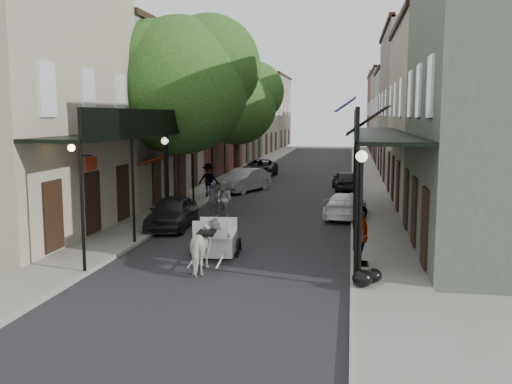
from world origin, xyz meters
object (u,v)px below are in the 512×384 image
at_px(lamppost_right_far, 356,160).
at_px(pedestrian_walking, 224,199).
at_px(tree_far, 242,100).
at_px(car_right_near, 345,205).
at_px(tree_near, 189,80).
at_px(pedestrian_sidewalk_left, 209,180).
at_px(lamppost_left, 166,178).
at_px(car_left_far, 259,168).
at_px(car_right_far, 346,180).
at_px(carriage, 217,224).
at_px(car_left_near, 172,212).
at_px(pedestrian_sidewalk_right, 362,236).
at_px(car_left_mid, 244,180).
at_px(horse, 206,246).
at_px(lamppost_right_near, 360,216).

height_order(lamppost_right_far, pedestrian_walking, lamppost_right_far).
height_order(tree_far, car_right_near, tree_far).
bearing_deg(tree_near, pedestrian_sidewalk_left, 90.95).
bearing_deg(lamppost_left, tree_near, 91.34).
bearing_deg(car_left_far, pedestrian_sidewalk_left, -93.54).
height_order(pedestrian_walking, car_right_far, pedestrian_walking).
relative_size(pedestrian_walking, car_left_far, 0.35).
height_order(carriage, car_left_near, carriage).
height_order(pedestrian_walking, car_right_near, pedestrian_walking).
xyz_separation_m(lamppost_right_far, car_left_far, (-7.29, 7.72, -1.35)).
relative_size(pedestrian_sidewalk_left, car_left_near, 0.47).
height_order(pedestrian_walking, pedestrian_sidewalk_right, pedestrian_sidewalk_right).
bearing_deg(lamppost_left, car_right_near, 21.29).
height_order(car_left_near, car_left_far, car_left_far).
bearing_deg(pedestrian_sidewalk_right, tree_near, 39.14).
bearing_deg(car_right_near, car_left_mid, -45.67).
height_order(tree_near, car_left_far, tree_near).
distance_m(tree_near, car_left_mid, 9.23).
bearing_deg(lamppost_right_far, horse, -103.68).
bearing_deg(tree_far, tree_near, -89.81).
xyz_separation_m(carriage, car_left_far, (-2.45, 24.25, -0.32)).
relative_size(tree_far, car_left_far, 1.72).
relative_size(lamppost_right_far, car_left_far, 0.74).
bearing_deg(lamppost_right_far, carriage, -106.34).
relative_size(carriage, pedestrian_walking, 1.51).
distance_m(horse, carriage, 2.44).
distance_m(horse, car_left_near, 6.95).
height_order(lamppost_right_far, car_left_far, lamppost_right_far).
bearing_deg(car_right_near, pedestrian_sidewalk_left, -26.61).
bearing_deg(pedestrian_sidewalk_left, lamppost_left, 86.63).
height_order(tree_far, car_left_far, tree_far).
bearing_deg(car_right_far, lamppost_right_near, 84.75).
bearing_deg(horse, pedestrian_sidewalk_left, -81.52).
bearing_deg(lamppost_left, tree_far, 90.46).
bearing_deg(horse, car_left_far, -89.73).
bearing_deg(pedestrian_walking, car_left_far, 116.14).
bearing_deg(carriage, pedestrian_sidewalk_right, -21.62).
xyz_separation_m(pedestrian_sidewalk_left, pedestrian_sidewalk_right, (8.46, -14.12, -0.01)).
relative_size(tree_near, carriage, 3.69).
distance_m(tree_near, lamppost_right_near, 15.39).
bearing_deg(tree_near, horse, -71.67).
bearing_deg(pedestrian_walking, carriage, -57.09).
relative_size(tree_near, car_right_near, 2.36).
relative_size(lamppost_right_near, car_right_near, 0.91).
bearing_deg(lamppost_right_near, car_left_mid, 109.63).
relative_size(tree_near, car_left_near, 2.38).
height_order(tree_near, car_left_near, tree_near).
bearing_deg(pedestrian_walking, pedestrian_sidewalk_right, -30.34).
height_order(pedestrian_sidewalk_right, car_left_mid, pedestrian_sidewalk_right).
bearing_deg(pedestrian_sidewalk_left, tree_far, -94.62).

